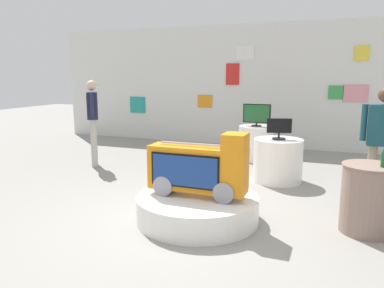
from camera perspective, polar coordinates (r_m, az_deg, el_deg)
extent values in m
plane|color=gray|center=(4.67, -0.04, -12.24)|extent=(30.00, 30.00, 0.00)
cube|color=silver|center=(9.61, 11.99, 8.57)|extent=(12.02, 0.10, 3.05)
cube|color=yellow|center=(9.44, 24.37, 12.46)|extent=(0.32, 0.02, 0.34)
cube|color=white|center=(9.69, 8.08, 13.51)|extent=(0.45, 0.02, 0.32)
cube|color=orange|center=(10.00, 1.98, 6.50)|extent=(0.40, 0.02, 0.33)
cube|color=pink|center=(9.43, 23.57, 7.05)|extent=(0.54, 0.02, 0.39)
cube|color=green|center=(9.42, 20.98, 7.32)|extent=(0.33, 0.02, 0.32)
cube|color=red|center=(9.75, 6.18, 10.49)|extent=(0.35, 0.02, 0.54)
cube|color=teal|center=(10.84, -8.24, 5.91)|extent=(0.48, 0.02, 0.45)
cylinder|color=white|center=(4.78, 0.76, -9.65)|extent=(1.53, 1.53, 0.32)
cylinder|color=gray|center=(4.84, -3.60, -5.87)|extent=(0.26, 0.38, 0.25)
cylinder|color=gray|center=(4.58, 5.39, -6.84)|extent=(0.26, 0.38, 0.25)
cube|color=orange|center=(4.63, 0.77, -3.74)|extent=(1.22, 0.33, 0.54)
cube|color=orange|center=(4.42, 6.59, 0.38)|extent=(0.27, 0.33, 0.19)
cube|color=black|center=(4.51, -1.16, -4.13)|extent=(0.87, 0.02, 0.41)
cube|color=navy|center=(4.51, -1.16, -4.13)|extent=(0.83, 0.02, 0.37)
cube|color=#B2B2B7|center=(4.57, 0.78, -0.05)|extent=(0.98, 0.03, 0.02)
cylinder|color=white|center=(6.58, 12.88, -2.42)|extent=(0.83, 0.83, 0.73)
cylinder|color=black|center=(6.51, 13.02, 0.81)|extent=(0.22, 0.22, 0.02)
cylinder|color=black|center=(6.50, 13.04, 1.28)|extent=(0.04, 0.04, 0.09)
cube|color=black|center=(6.48, 13.10, 2.73)|extent=(0.41, 0.15, 0.24)
cube|color=black|center=(6.46, 13.02, 2.71)|extent=(0.37, 0.12, 0.22)
cylinder|color=white|center=(8.15, 9.67, 0.15)|extent=(0.73, 0.73, 0.73)
cylinder|color=black|center=(8.09, 9.75, 2.77)|extent=(0.22, 0.22, 0.02)
cylinder|color=black|center=(8.09, 9.76, 3.02)|extent=(0.04, 0.04, 0.05)
cube|color=black|center=(8.06, 9.81, 4.60)|extent=(0.58, 0.04, 0.40)
cube|color=#1E5B2D|center=(8.04, 9.77, 4.58)|extent=(0.54, 0.02, 0.36)
cylinder|color=gray|center=(4.80, 25.12, -7.53)|extent=(0.59, 0.59, 0.80)
cylinder|color=gray|center=(4.70, 25.49, -2.96)|extent=(0.62, 0.62, 0.02)
cylinder|color=#195926|center=(4.62, 27.07, -2.12)|extent=(0.06, 0.06, 0.17)
cylinder|color=gray|center=(5.75, 25.46, -4.38)|extent=(0.12, 0.12, 0.86)
cube|color=#194751|center=(5.63, 27.03, 2.54)|extent=(0.38, 0.20, 0.55)
cylinder|color=#194751|center=(5.61, 24.62, 2.99)|extent=(0.08, 0.08, 0.50)
cylinder|color=#B2ADA3|center=(7.63, -14.65, 0.08)|extent=(0.12, 0.12, 0.95)
cylinder|color=#B2ADA3|center=(7.83, -14.63, 0.34)|extent=(0.12, 0.12, 0.95)
cube|color=#1E233F|center=(7.64, -14.89, 5.64)|extent=(0.38, 0.43, 0.52)
sphere|color=beige|center=(7.62, -15.03, 8.56)|extent=(0.20, 0.20, 0.20)
cylinder|color=#1E233F|center=(7.40, -14.94, 5.69)|extent=(0.08, 0.08, 0.47)
cylinder|color=#1E233F|center=(7.88, -14.86, 5.96)|extent=(0.08, 0.08, 0.47)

